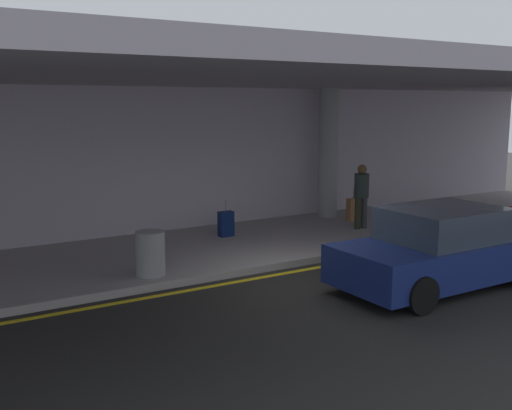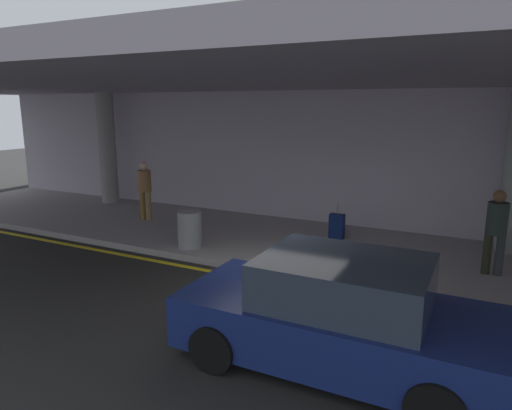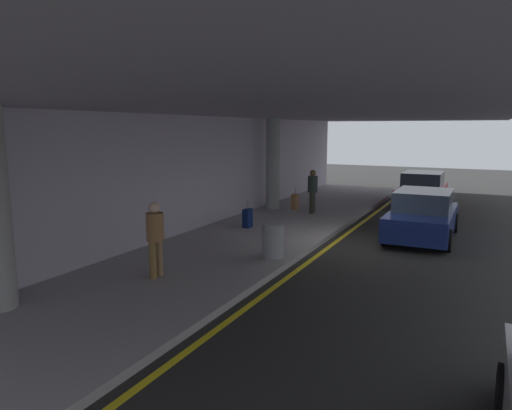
# 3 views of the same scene
# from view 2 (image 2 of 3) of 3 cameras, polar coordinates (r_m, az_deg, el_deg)

# --- Properties ---
(ground_plane) EXTENTS (60.00, 60.00, 0.00)m
(ground_plane) POSITION_cam_2_polar(r_m,az_deg,el_deg) (8.46, 0.71, -11.42)
(ground_plane) COLOR #242423
(sidewalk) EXTENTS (26.00, 4.20, 0.15)m
(sidewalk) POSITION_cam_2_polar(r_m,az_deg,el_deg) (11.13, 7.78, -5.22)
(sidewalk) COLOR gray
(sidewalk) RESTS_ON ground
(lane_stripe_yellow) EXTENTS (26.00, 0.14, 0.01)m
(lane_stripe_yellow) POSITION_cam_2_polar(r_m,az_deg,el_deg) (9.07, 2.77, -9.73)
(lane_stripe_yellow) COLOR yellow
(lane_stripe_yellow) RESTS_ON ground
(support_column_far_left) EXTENTS (0.56, 0.56, 3.65)m
(support_column_far_left) POSITION_cam_2_polar(r_m,az_deg,el_deg) (16.28, -17.92, 6.67)
(support_column_far_left) COLOR gray
(support_column_far_left) RESTS_ON sidewalk
(ceiling_overhang) EXTENTS (28.00, 13.20, 0.30)m
(ceiling_overhang) POSITION_cam_2_polar(r_m,az_deg,el_deg) (10.16, 7.47, 15.28)
(ceiling_overhang) COLOR #998F9B
(ceiling_overhang) RESTS_ON support_column_far_left
(terminal_back_wall) EXTENTS (26.00, 0.30, 3.80)m
(terminal_back_wall) POSITION_cam_2_polar(r_m,az_deg,el_deg) (12.86, 11.33, 5.34)
(terminal_back_wall) COLOR #B8AEBD
(terminal_back_wall) RESTS_ON ground
(car_navy) EXTENTS (4.10, 1.92, 1.50)m
(car_navy) POSITION_cam_2_polar(r_m,az_deg,el_deg) (6.27, 10.02, -13.32)
(car_navy) COLOR navy
(car_navy) RESTS_ON ground
(traveler_with_luggage) EXTENTS (0.38, 0.38, 1.68)m
(traveler_with_luggage) POSITION_cam_2_polar(r_m,az_deg,el_deg) (13.55, -13.63, 2.21)
(traveler_with_luggage) COLOR brown
(traveler_with_luggage) RESTS_ON sidewalk
(person_waiting_for_ride) EXTENTS (0.38, 0.38, 1.68)m
(person_waiting_for_ride) POSITION_cam_2_polar(r_m,az_deg,el_deg) (9.98, 27.62, -2.40)
(person_waiting_for_ride) COLOR #262A1A
(person_waiting_for_ride) RESTS_ON sidewalk
(suitcase_upright_primary) EXTENTS (0.36, 0.22, 0.90)m
(suitcase_upright_primary) POSITION_cam_2_polar(r_m,az_deg,el_deg) (11.58, 9.97, -2.62)
(suitcase_upright_primary) COLOR #0C1D4F
(suitcase_upright_primary) RESTS_ON sidewalk
(trash_bin_steel) EXTENTS (0.56, 0.56, 0.85)m
(trash_bin_steel) POSITION_cam_2_polar(r_m,az_deg,el_deg) (10.82, -8.20, -2.99)
(trash_bin_steel) COLOR gray
(trash_bin_steel) RESTS_ON sidewalk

